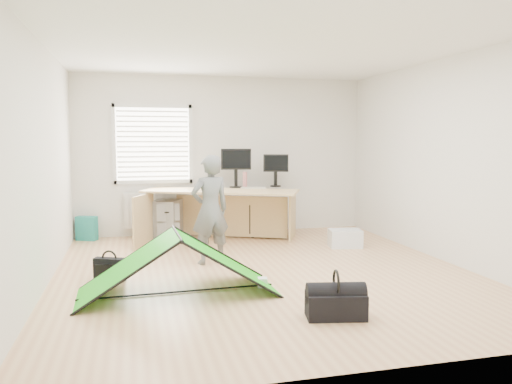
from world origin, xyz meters
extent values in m
plane|color=tan|center=(0.00, 0.00, 0.00)|extent=(5.50, 5.50, 0.00)
cube|color=silver|center=(0.00, 2.75, 1.35)|extent=(5.00, 0.02, 2.70)
cube|color=silver|center=(-1.20, 2.71, 1.55)|extent=(1.20, 0.06, 1.20)
cube|color=silver|center=(-1.20, 2.67, 0.45)|extent=(1.00, 0.12, 0.60)
cube|color=tan|center=(-0.20, 1.95, 0.41)|extent=(2.53, 1.72, 0.83)
cube|color=gray|center=(-1.01, 2.43, 0.32)|extent=(0.59, 0.66, 0.64)
cube|color=black|center=(0.12, 2.28, 1.07)|extent=(0.51, 0.17, 0.47)
cube|color=black|center=(0.81, 2.29, 1.03)|extent=(0.43, 0.23, 0.40)
cube|color=beige|center=(0.38, 2.08, 0.84)|extent=(0.44, 0.27, 0.02)
cylinder|color=#C06E6B|center=(0.28, 2.30, 0.96)|extent=(0.08, 0.08, 0.26)
imported|color=black|center=(0.62, 2.38, 0.29)|extent=(0.63, 0.65, 0.58)
imported|color=slate|center=(-0.57, 0.58, 0.71)|extent=(0.59, 0.46, 1.43)
cube|color=white|center=(1.57, 1.10, 0.13)|extent=(0.53, 0.41, 0.27)
cube|color=teal|center=(-2.29, 2.57, 0.19)|extent=(0.36, 0.26, 0.39)
cube|color=black|center=(-1.83, 0.05, 0.13)|extent=(0.37, 0.24, 0.27)
cube|color=silver|center=(-0.18, -0.61, 0.05)|extent=(0.12, 0.12, 0.10)
cube|color=black|center=(0.23, -1.70, 0.12)|extent=(0.58, 0.37, 0.23)
camera|label=1|loc=(-1.54, -5.81, 1.62)|focal=35.00mm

